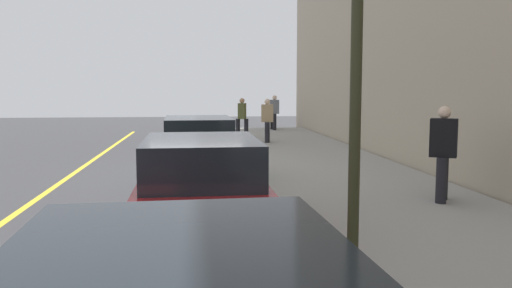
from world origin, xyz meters
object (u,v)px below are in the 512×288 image
object	(u,v)px
parked_car_red	(201,188)
pedestrian_black_coat	(443,151)
pedestrian_olive_coat	(242,116)
rolling_suitcase	(273,124)
pedestrian_grey_coat	(275,111)
parked_car_green	(198,147)
traffic_light_pole	(357,4)
pedestrian_tan_coat	(267,119)

from	to	relation	value
parked_car_red	pedestrian_black_coat	bearing A→B (deg)	-71.74
pedestrian_olive_coat	parked_car_red	bearing A→B (deg)	172.80
rolling_suitcase	pedestrian_grey_coat	bearing A→B (deg)	-179.35
parked_car_red	rolling_suitcase	world-z (taller)	parked_car_red
pedestrian_grey_coat	pedestrian_black_coat	bearing A→B (deg)	-177.90
parked_car_green	pedestrian_black_coat	xyz separation A→B (m)	(-4.03, -4.45, 0.33)
parked_car_green	pedestrian_black_coat	size ratio (longest dim) A/B	2.58
pedestrian_black_coat	pedestrian_olive_coat	distance (m)	13.52
pedestrian_grey_coat	traffic_light_pole	size ratio (longest dim) A/B	0.40
parked_car_red	pedestrian_tan_coat	world-z (taller)	pedestrian_tan_coat
pedestrian_grey_coat	parked_car_red	bearing A→B (deg)	168.34
parked_car_green	rolling_suitcase	world-z (taller)	parked_car_green
parked_car_green	pedestrian_tan_coat	size ratio (longest dim) A/B	2.71
parked_car_green	pedestrian_grey_coat	size ratio (longest dim) A/B	2.63
pedestrian_tan_coat	pedestrian_grey_coat	world-z (taller)	pedestrian_grey_coat
pedestrian_olive_coat	parked_car_green	bearing A→B (deg)	168.46
traffic_light_pole	parked_car_red	bearing A→B (deg)	32.42
traffic_light_pole	rolling_suitcase	bearing A→B (deg)	-5.98
parked_car_green	pedestrian_olive_coat	distance (m)	9.43
parked_car_green	pedestrian_grey_coat	bearing A→B (deg)	-16.50
rolling_suitcase	parked_car_red	bearing A→B (deg)	168.68
pedestrian_olive_coat	rolling_suitcase	distance (m)	4.68
parked_car_red	pedestrian_grey_coat	world-z (taller)	pedestrian_grey_coat
parked_car_green	rolling_suitcase	size ratio (longest dim) A/B	5.30
parked_car_green	pedestrian_tan_coat	bearing A→B (deg)	-21.04
pedestrian_tan_coat	pedestrian_grey_coat	distance (m)	6.11
rolling_suitcase	traffic_light_pole	bearing A→B (deg)	174.02
pedestrian_olive_coat	rolling_suitcase	world-z (taller)	pedestrian_olive_coat
pedestrian_tan_coat	rolling_suitcase	xyz separation A→B (m)	(6.54, -1.16, -0.64)
traffic_light_pole	pedestrian_olive_coat	bearing A→B (deg)	-1.02
parked_car_red	pedestrian_olive_coat	distance (m)	14.85
parked_car_green	traffic_light_pole	xyz separation A→B (m)	(-7.94, -1.58, 2.30)
parked_car_red	traffic_light_pole	size ratio (longest dim) A/B	1.05
pedestrian_grey_coat	pedestrian_olive_coat	bearing A→B (deg)	152.20
pedestrian_olive_coat	traffic_light_pole	size ratio (longest dim) A/B	0.38
parked_car_green	rolling_suitcase	bearing A→B (deg)	-15.85
parked_car_green	traffic_light_pole	distance (m)	8.41
pedestrian_grey_coat	pedestrian_olive_coat	size ratio (longest dim) A/B	1.04
parked_car_green	pedestrian_olive_coat	xyz separation A→B (m)	(9.24, -1.89, 0.27)
parked_car_green	traffic_light_pole	bearing A→B (deg)	-168.74
pedestrian_black_coat	pedestrian_tan_coat	distance (m)	11.09
pedestrian_olive_coat	traffic_light_pole	xyz separation A→B (m)	(-17.18, 0.31, 2.03)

